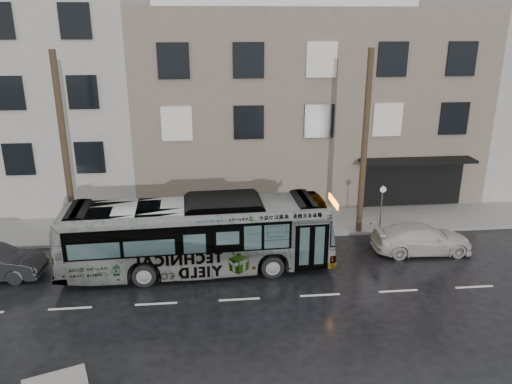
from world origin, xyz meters
The scene contains 9 objects.
ground centered at (0.00, 0.00, 0.00)m, with size 120.00×120.00×0.00m, color black.
sidewalk centered at (0.00, 4.90, 0.07)m, with size 90.00×3.60×0.15m, color gray.
building_taupe centered at (5.00, 12.70, 5.50)m, with size 20.00×12.00×11.00m, color #7B6C5E.
utility_pole_front centered at (6.50, 3.30, 4.65)m, with size 0.30×0.30×9.00m, color #473723.
utility_pole_rear centered at (-7.50, 3.30, 4.65)m, with size 0.30×0.30×9.00m, color #473723.
sign_post centered at (7.60, 3.30, 1.35)m, with size 0.06×0.06×2.40m, color slate.
bus centered at (-1.59, 0.20, 1.61)m, with size 2.71×11.57×3.22m, color #B2B2B2.
white_sedan centered at (8.78, 0.93, 0.67)m, with size 1.87×4.59×1.33m, color #B7B6AE.
slush_pile centered at (-5.80, -6.76, 0.09)m, with size 1.80×0.80×0.18m, color gray.
Camera 1 is at (-1.08, -19.50, 10.21)m, focal length 35.00 mm.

